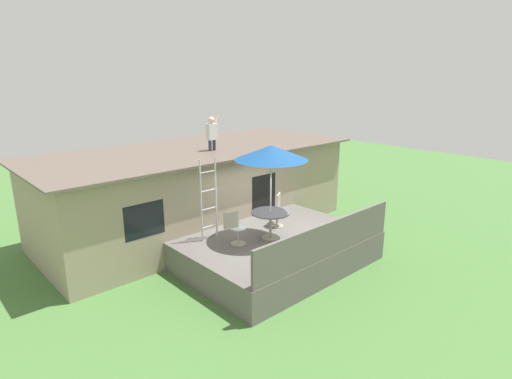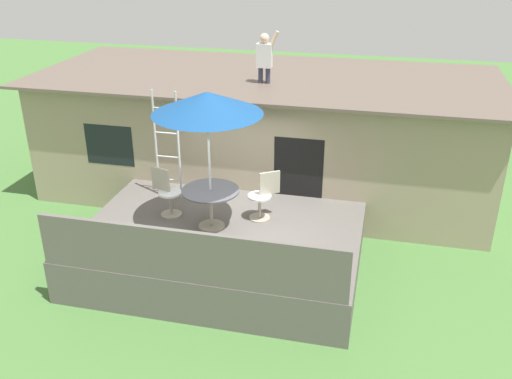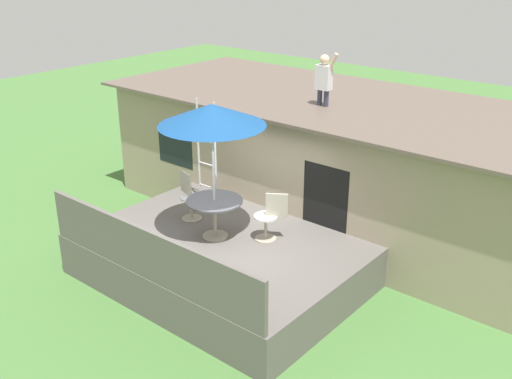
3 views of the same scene
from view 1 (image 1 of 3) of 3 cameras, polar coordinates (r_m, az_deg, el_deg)
The scene contains 10 objects.
ground_plane at distance 11.80m, azimuth 2.43°, elevation -9.95°, with size 40.00×40.00×0.00m, color #477538.
house at distance 13.93m, azimuth -7.97°, elevation 0.08°, with size 10.50×4.50×2.77m.
deck at distance 11.64m, azimuth 2.46°, elevation -8.17°, with size 5.04×3.80×0.80m, color #605B56.
deck_railing at distance 10.18m, azimuth 9.92°, elevation -6.81°, with size 4.94×0.08×0.90m, color #605B56.
patio_table at distance 11.10m, azimuth 2.02°, elevation -3.89°, with size 1.04×1.04×0.74m.
patio_umbrella at distance 10.64m, azimuth 2.11°, elevation 5.08°, with size 1.90×1.90×2.54m.
step_ladder at distance 10.98m, azimuth -6.53°, elevation -1.38°, with size 0.52×0.04×2.20m.
person_figure at distance 13.05m, azimuth -6.08°, elevation 8.00°, with size 0.47×0.20×1.11m.
patio_chair_left at distance 10.75m, azimuth -2.80°, elevation -5.31°, with size 0.61×0.44×0.92m.
patio_chair_right at distance 12.09m, azimuth 2.99°, elevation -2.89°, with size 0.56×0.46×0.92m.
Camera 1 is at (-7.53, -7.52, 5.12)m, focal length 29.07 mm.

